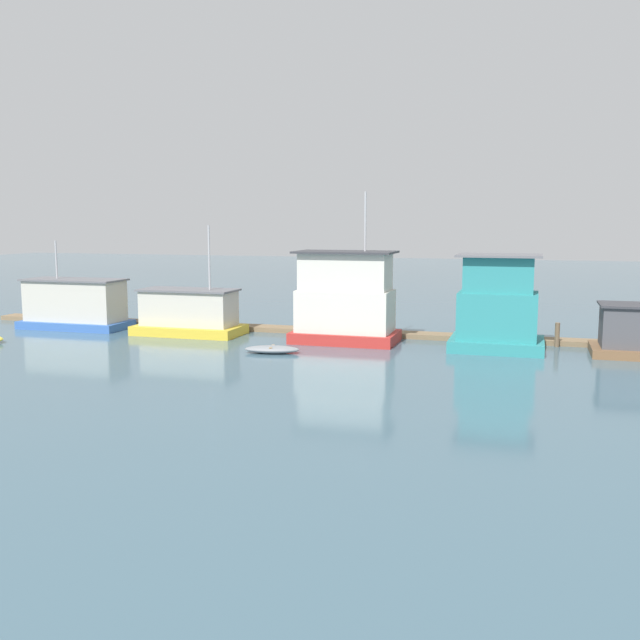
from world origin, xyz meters
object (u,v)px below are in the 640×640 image
(dinghy_grey, at_px, (272,349))
(mooring_post_near_right, at_px, (478,331))
(houseboat_teal, at_px, (498,308))
(mooring_post_centre, at_px, (557,335))
(houseboat_red, at_px, (345,300))
(houseboat_blue, at_px, (75,305))
(houseboat_yellow, at_px, (189,314))

(dinghy_grey, xyz_separation_m, mooring_post_near_right, (10.63, 6.56, 0.53))
(houseboat_teal, height_order, mooring_post_centre, houseboat_teal)
(houseboat_red, xyz_separation_m, houseboat_teal, (8.86, -0.07, -0.14))
(houseboat_blue, distance_m, houseboat_yellow, 8.66)
(houseboat_blue, xyz_separation_m, houseboat_teal, (27.85, -0.30, 0.79))
(houseboat_yellow, height_order, houseboat_teal, houseboat_yellow)
(houseboat_blue, distance_m, dinghy_grey, 16.85)
(houseboat_blue, bearing_deg, mooring_post_centre, 3.02)
(houseboat_red, bearing_deg, houseboat_teal, -0.43)
(houseboat_yellow, xyz_separation_m, mooring_post_near_right, (18.04, 1.89, -0.61))
(dinghy_grey, xyz_separation_m, mooring_post_centre, (15.09, 6.56, 0.50))
(mooring_post_near_right, bearing_deg, houseboat_blue, -176.48)
(houseboat_yellow, relative_size, mooring_post_centre, 4.94)
(houseboat_yellow, bearing_deg, houseboat_red, 0.07)
(houseboat_red, xyz_separation_m, dinghy_grey, (-2.94, -4.68, -2.31))
(houseboat_blue, height_order, mooring_post_centre, houseboat_blue)
(houseboat_red, bearing_deg, mooring_post_near_right, 13.73)
(houseboat_teal, bearing_deg, houseboat_blue, 179.38)
(houseboat_blue, bearing_deg, mooring_post_near_right, 3.52)
(houseboat_blue, relative_size, dinghy_grey, 2.29)
(houseboat_yellow, relative_size, mooring_post_near_right, 4.73)
(houseboat_blue, bearing_deg, houseboat_yellow, -1.64)
(houseboat_teal, height_order, mooring_post_near_right, houseboat_teal)
(houseboat_teal, distance_m, dinghy_grey, 12.85)
(houseboat_blue, relative_size, houseboat_yellow, 1.05)
(dinghy_grey, bearing_deg, mooring_post_centre, 23.51)
(houseboat_blue, relative_size, mooring_post_near_right, 4.96)
(mooring_post_centre, bearing_deg, houseboat_yellow, -175.19)
(houseboat_red, xyz_separation_m, mooring_post_centre, (12.15, 1.88, -1.82))
(mooring_post_near_right, bearing_deg, mooring_post_centre, 0.00)
(houseboat_yellow, xyz_separation_m, houseboat_red, (10.35, 0.01, 1.18))
(mooring_post_near_right, bearing_deg, dinghy_grey, -148.31)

